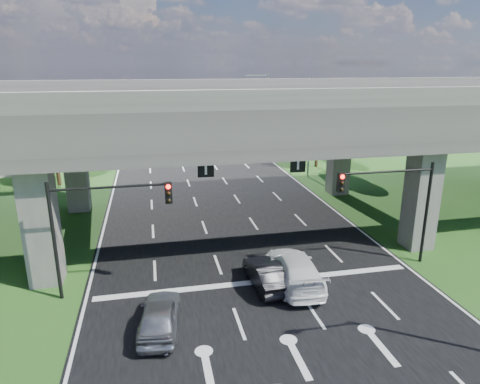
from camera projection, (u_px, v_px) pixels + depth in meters
name	position (u px, v px, depth m)	size (l,w,h in m)	color
ground	(277.00, 319.00, 19.57)	(160.00, 160.00, 0.00)	#224717
road	(235.00, 236.00, 28.93)	(18.00, 120.00, 0.03)	black
overpass	(228.00, 115.00, 28.52)	(80.00, 15.00, 10.00)	#343230
signal_right	(395.00, 196.00, 23.61)	(5.76, 0.54, 6.00)	black
signal_left	(99.00, 216.00, 20.50)	(5.76, 0.54, 6.00)	black
streetlight_far	(306.00, 120.00, 42.36)	(3.38, 0.25, 10.00)	gray
streetlight_beyond	(264.00, 105.00, 57.35)	(3.38, 0.25, 10.00)	gray
tree_left_near	(54.00, 135.00, 39.75)	(4.50, 4.50, 7.80)	black
tree_left_mid	(40.00, 130.00, 46.83)	(3.91, 3.90, 6.76)	black
tree_left_far	(87.00, 113.00, 54.83)	(4.80, 4.80, 8.32)	black
tree_right_near	(318.00, 127.00, 47.09)	(4.20, 4.20, 7.28)	black
tree_right_mid	(317.00, 120.00, 55.27)	(3.91, 3.90, 6.76)	black
tree_right_far	(270.00, 109.00, 61.78)	(4.50, 4.50, 7.80)	black
car_silver	(160.00, 315.00, 18.56)	(1.70, 4.23, 1.44)	#9EA0A6
car_dark	(266.00, 274.00, 22.23)	(1.44, 4.14, 1.36)	black
car_white	(294.00, 269.00, 22.50)	(2.28, 5.60, 1.63)	white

